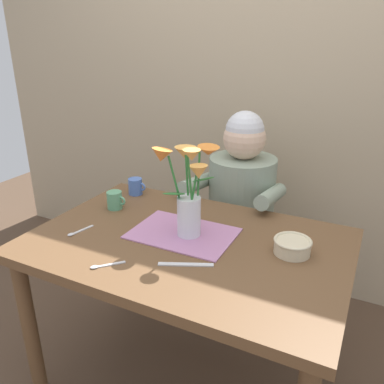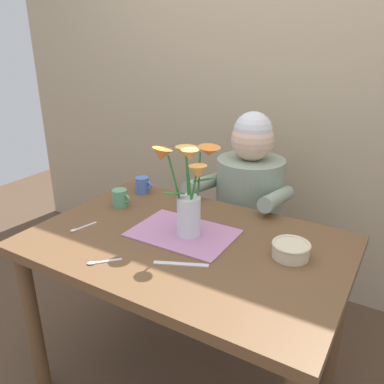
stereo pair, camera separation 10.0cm
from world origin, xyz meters
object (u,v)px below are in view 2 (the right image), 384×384
object	(u,v)px
ceramic_bowl	(291,249)
flower_vase	(189,188)
seated_person	(247,221)
dinner_knife	(181,264)
coffee_cup	(120,198)
ceramic_mug	(143,185)

from	to	relation	value
ceramic_bowl	flower_vase	bearing A→B (deg)	-173.91
seated_person	flower_vase	distance (m)	0.69
dinner_knife	coffee_cup	distance (m)	0.58
ceramic_mug	coffee_cup	world-z (taller)	same
coffee_cup	ceramic_mug	bearing A→B (deg)	94.38
seated_person	ceramic_mug	bearing A→B (deg)	-143.41
ceramic_mug	coffee_cup	xyz separation A→B (m)	(0.01, -0.19, 0.00)
seated_person	ceramic_bowl	distance (m)	0.69
ceramic_bowl	coffee_cup	size ratio (longest dim) A/B	1.46
ceramic_mug	coffee_cup	distance (m)	0.19
ceramic_bowl	dinner_knife	bearing A→B (deg)	-141.56
coffee_cup	seated_person	bearing A→B (deg)	49.43
dinner_knife	ceramic_mug	bearing A→B (deg)	114.01
flower_vase	seated_person	bearing A→B (deg)	88.72
seated_person	coffee_cup	bearing A→B (deg)	-129.26
seated_person	flower_vase	world-z (taller)	seated_person
ceramic_bowl	ceramic_mug	xyz separation A→B (m)	(-0.82, 0.22, 0.01)
seated_person	coffee_cup	world-z (taller)	seated_person
ceramic_mug	dinner_knife	bearing A→B (deg)	-41.87
flower_vase	ceramic_mug	xyz separation A→B (m)	(-0.43, 0.26, -0.16)
flower_vase	ceramic_bowl	bearing A→B (deg)	6.09
seated_person	flower_vase	bearing A→B (deg)	-89.97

